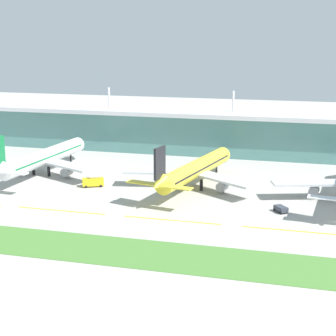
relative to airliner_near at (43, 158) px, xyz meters
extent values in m
plane|color=#A8A59E|center=(62.30, -38.67, -6.45)|extent=(600.00, 600.00, 0.00)
cube|color=slate|center=(62.30, 58.65, 1.97)|extent=(280.00, 28.00, 16.83)
cube|color=silver|center=(62.30, 58.65, 11.29)|extent=(288.00, 34.00, 1.80)
cylinder|color=silver|center=(6.30, 53.05, 16.69)|extent=(0.90, 0.90, 9.00)
cylinder|color=silver|center=(62.30, 53.05, 16.69)|extent=(0.90, 0.90, 9.00)
cylinder|color=silver|center=(0.11, 1.53, 0.05)|extent=(9.64, 51.81, 5.80)
cone|color=silver|center=(2.19, 29.21, 0.05)|extent=(5.79, 4.40, 5.51)
cube|color=silver|center=(3.49, -27.06, 1.05)|extent=(10.21, 3.94, 0.36)
cube|color=#B7BABF|center=(-12.18, -1.98, -1.25)|extent=(24.93, 13.78, 0.70)
cylinder|color=gray|center=(-10.88, -0.63, -4.05)|extent=(3.53, 4.73, 3.20)
cube|color=#B7BABF|center=(11.75, -3.78, -1.25)|extent=(24.53, 16.73, 0.70)
cylinder|color=gray|center=(10.66, -2.25, -4.05)|extent=(3.53, 4.73, 3.20)
cylinder|color=black|center=(1.56, 20.80, -4.65)|extent=(0.70, 0.70, 3.60)
cylinder|color=black|center=(-3.30, -1.22, -4.65)|extent=(1.10, 1.10, 3.60)
cylinder|color=black|center=(3.08, -1.70, -4.65)|extent=(1.10, 1.10, 3.60)
cube|color=#146B38|center=(0.11, 1.53, 0.45)|extent=(9.29, 46.67, 0.60)
cylinder|color=yellow|center=(58.50, -2.15, 0.05)|extent=(15.56, 50.41, 5.80)
cone|color=yellow|center=(63.83, 24.45, 0.05)|extent=(6.19, 5.00, 5.51)
cone|color=yellow|center=(52.97, -29.72, 1.25)|extent=(6.14, 7.47, 5.72)
cube|color=black|center=(53.17, -28.74, 7.70)|extent=(1.94, 6.41, 9.50)
cube|color=yellow|center=(47.68, -28.15, 1.05)|extent=(10.43, 5.10, 0.36)
cube|color=yellow|center=(58.47, -30.31, 1.05)|extent=(10.43, 5.10, 0.36)
cube|color=#B7BABF|center=(45.87, -4.13, -1.25)|extent=(24.84, 11.12, 0.70)
cylinder|color=gray|center=(47.33, -2.95, -4.05)|extent=(4.02, 5.04, 3.20)
cube|color=#B7BABF|center=(69.40, -8.84, -1.25)|extent=(23.79, 18.87, 0.70)
cylinder|color=gray|center=(68.50, -7.19, -4.05)|extent=(4.02, 5.04, 3.20)
cylinder|color=black|center=(62.20, 16.33, -4.65)|extent=(0.70, 0.70, 3.60)
cylinder|color=black|center=(54.77, -4.46, -4.65)|extent=(1.10, 1.10, 3.60)
cylinder|color=black|center=(61.05, -5.72, -4.65)|extent=(1.10, 1.10, 3.60)
cube|color=black|center=(58.50, -2.15, 0.45)|extent=(14.61, 45.49, 0.60)
cube|color=white|center=(100.95, -30.36, 1.05)|extent=(10.21, 3.95, 0.36)
cube|color=#B7BABF|center=(96.26, -6.25, -1.25)|extent=(24.93, 13.76, 0.70)
cylinder|color=gray|center=(97.57, -4.90, -4.05)|extent=(3.53, 4.73, 3.20)
cube|color=yellow|center=(25.30, -38.29, -6.43)|extent=(28.00, 0.70, 0.04)
cube|color=yellow|center=(59.30, -38.29, -6.43)|extent=(28.00, 0.70, 0.04)
cube|color=yellow|center=(93.30, -38.29, -6.43)|extent=(28.00, 0.70, 0.04)
cube|color=#477A33|center=(62.30, -64.06, -6.40)|extent=(300.00, 18.00, 0.10)
cube|color=#333842|center=(88.53, -22.92, -5.30)|extent=(4.59, 4.95, 1.40)
cylinder|color=black|center=(90.33, -23.48, -6.00)|extent=(0.83, 0.93, 0.90)
cylinder|color=black|center=(88.62, -24.80, -6.00)|extent=(0.83, 0.93, 0.90)
cylinder|color=black|center=(88.44, -21.04, -6.00)|extent=(0.83, 0.93, 0.90)
cylinder|color=black|center=(86.73, -22.36, -6.00)|extent=(0.83, 0.93, 0.90)
cube|color=gold|center=(24.27, -10.84, -4.70)|extent=(7.59, 5.60, 2.60)
cylinder|color=silver|center=(24.98, -10.48, -2.50)|extent=(4.47, 3.60, 2.00)
cylinder|color=black|center=(22.56, -13.04, -6.00)|extent=(0.96, 0.72, 0.90)
cylinder|color=black|center=(21.49, -10.95, -6.00)|extent=(0.96, 0.72, 0.90)
cylinder|color=black|center=(27.04, -10.74, -6.00)|extent=(0.96, 0.72, 0.90)
cylinder|color=black|center=(25.97, -8.65, -6.00)|extent=(0.96, 0.72, 0.90)
camera|label=1|loc=(97.58, -184.62, 45.11)|focal=60.42mm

